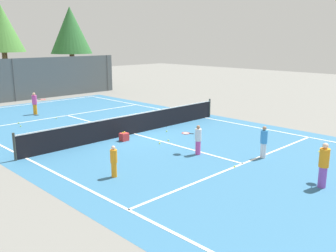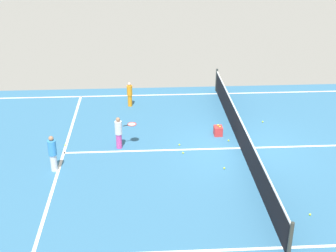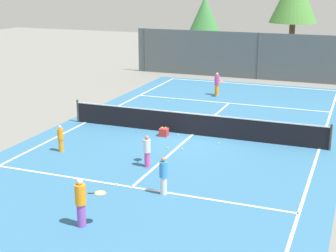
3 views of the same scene
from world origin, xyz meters
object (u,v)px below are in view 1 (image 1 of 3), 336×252
object	(u,v)px
player_4	(264,142)
player_2	(197,139)
player_3	(324,164)
tennis_ball_8	(81,136)
player_0	(35,103)
ball_crate	(124,137)
tennis_ball_0	(21,126)
tennis_ball_7	(160,143)
player_1	(114,161)
tennis_ball_1	(56,118)
tennis_ball_6	(19,123)
tennis_ball_5	(176,118)
tennis_ball_2	(168,140)
tennis_ball_4	(235,167)
tennis_ball_3	(167,131)
tennis_ball_9	(129,137)

from	to	relation	value
player_4	player_2	bearing A→B (deg)	125.28
player_3	tennis_ball_8	size ratio (longest dim) A/B	22.00
player_0	ball_crate	size ratio (longest dim) A/B	3.21
tennis_ball_0	tennis_ball_7	bearing A→B (deg)	-68.83
player_1	tennis_ball_1	xyz separation A→B (m)	(3.31, 10.14, -0.53)
player_2	tennis_ball_8	distance (m)	6.07
player_0	player_3	world-z (taller)	player_3
tennis_ball_1	tennis_ball_6	distance (m)	2.16
player_4	tennis_ball_5	xyz separation A→B (m)	(2.97, 7.68, -0.62)
player_0	tennis_ball_2	size ratio (longest dim) A/B	20.70
ball_crate	tennis_ball_8	bearing A→B (deg)	117.64
tennis_ball_4	tennis_ball_6	bearing A→B (deg)	101.27
tennis_ball_1	ball_crate	bearing A→B (deg)	-91.61
player_2	player_4	xyz separation A→B (m)	(1.50, -2.12, 0.02)
tennis_ball_3	ball_crate	bearing A→B (deg)	175.84
player_1	tennis_ball_5	size ratio (longest dim) A/B	16.70
tennis_ball_1	tennis_ball_5	size ratio (longest dim) A/B	1.00
tennis_ball_3	tennis_ball_5	size ratio (longest dim) A/B	1.00
tennis_ball_3	tennis_ball_4	xyz separation A→B (m)	(-1.99, -5.57, 0.00)
player_1	ball_crate	distance (m)	4.65
tennis_ball_9	tennis_ball_0	bearing A→B (deg)	115.24
tennis_ball_4	tennis_ball_7	world-z (taller)	same
tennis_ball_1	tennis_ball_6	world-z (taller)	same
player_4	tennis_ball_5	world-z (taller)	player_4
tennis_ball_4	tennis_ball_9	world-z (taller)	same
player_0	player_2	bearing A→B (deg)	-85.89
player_4	tennis_ball_6	bearing A→B (deg)	108.48
tennis_ball_4	tennis_ball_5	distance (m)	8.92
tennis_ball_0	player_0	bearing A→B (deg)	51.20
ball_crate	player_3	bearing A→B (deg)	-83.41
tennis_ball_1	tennis_ball_2	bearing A→B (deg)	-81.49
player_2	ball_crate	size ratio (longest dim) A/B	2.85
tennis_ball_7	player_1	bearing A→B (deg)	-154.31
tennis_ball_4	player_4	bearing A→B (deg)	-3.52
player_4	tennis_ball_0	bearing A→B (deg)	110.66
player_2	tennis_ball_2	xyz separation A→B (m)	(0.59, 2.26, -0.60)
player_2	player_4	size ratio (longest dim) A/B	0.95
player_0	tennis_ball_3	size ratio (longest dim) A/B	20.70
player_3	tennis_ball_2	bearing A→B (deg)	86.86
player_1	player_3	bearing A→B (deg)	-52.25
player_0	tennis_ball_7	world-z (taller)	player_0
player_4	tennis_ball_4	size ratio (longest dim) A/B	19.32
tennis_ball_4	tennis_ball_8	bearing A→B (deg)	101.86
player_1	tennis_ball_0	world-z (taller)	player_1
tennis_ball_6	tennis_ball_9	bearing A→B (deg)	-69.33
ball_crate	tennis_ball_3	xyz separation A→B (m)	(2.57, -0.19, -0.15)
tennis_ball_9	player_0	bearing A→B (deg)	94.22
player_2	tennis_ball_9	size ratio (longest dim) A/B	18.40
tennis_ball_3	tennis_ball_6	bearing A→B (deg)	122.35
tennis_ball_7	tennis_ball_9	bearing A→B (deg)	97.15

